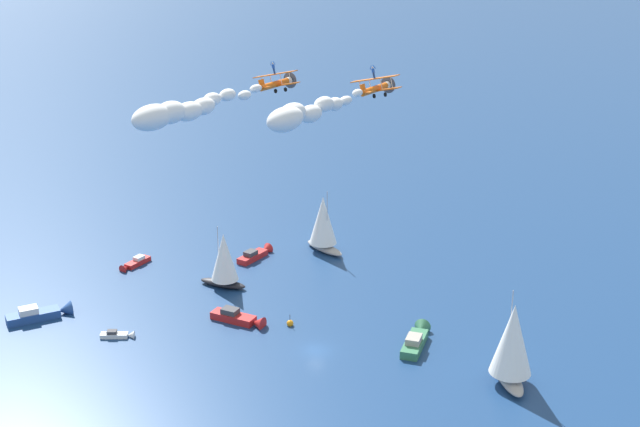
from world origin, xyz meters
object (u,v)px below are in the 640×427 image
Objects in this scene: motorboat_far_port at (42,313)px; sailboat_outer_ring_b at (323,223)px; sailboat_ahead at (224,260)px; motorboat_outer_ring_a at (256,254)px; wingwalker_wingman at (373,71)px; biplane_wingman at (376,88)px; sailboat_offshore at (512,343)px; marker_buoy at (290,323)px; motorboat_inshore at (416,339)px; biplane_lead at (277,83)px; motorboat_outer_ring_c at (134,264)px; motorboat_trailing at (119,335)px; wingwalker_lead at (273,67)px; motorboat_mid_cluster at (240,318)px.

motorboat_far_port is 53.62m from sailboat_outer_ring_b.
sailboat_ahead reaches higher than motorboat_outer_ring_a.
biplane_wingman is at bearing -6.09° from wingwalker_wingman.
motorboat_far_port is at bearing -117.57° from sailboat_outer_ring_b.
sailboat_offshore is 6.54× the size of marker_buoy.
biplane_lead is (-18.88, -8.77, 38.98)m from motorboat_inshore.
motorboat_inshore is 1.55× the size of motorboat_outer_ring_c.
motorboat_trailing is at bearing -155.83° from biplane_wingman.
marker_buoy is (-19.72, -4.84, -0.40)m from motorboat_inshore.
sailboat_ahead reaches higher than marker_buoy.
sailboat_outer_ring_b is at bearing 109.02° from wingwalker_lead.
motorboat_inshore is 1.12× the size of motorboat_mid_cluster.
biplane_lead is at bearing -29.32° from sailboat_ahead.
motorboat_outer_ring_c is at bearing -137.29° from sailboat_outer_ring_b.
sailboat_ahead is at bearing 174.36° from sailboat_offshore.
biplane_wingman is (32.29, -7.23, 34.98)m from sailboat_ahead.
motorboat_far_port reaches higher than motorboat_trailing.
motorboat_far_port is at bearing -157.46° from motorboat_inshore.
biplane_wingman is at bearing -30.65° from motorboat_outer_ring_a.
wingwalker_lead is (20.51, -23.74, 41.24)m from motorboat_outer_ring_a.
biplane_lead is at bearing -171.75° from sailboat_offshore.
motorboat_trailing is 0.42× the size of sailboat_outer_ring_b.
marker_buoy is 1.18× the size of wingwalker_lead.
motorboat_inshore is 46.28m from wingwalker_lead.
wingwalker_wingman reaches higher than motorboat_mid_cluster.
motorboat_far_port is 67.24m from wingwalker_wingman.
sailboat_outer_ring_b reaches higher than motorboat_outer_ring_c.
biplane_wingman reaches higher than marker_buoy.
sailboat_offshore is 2.68× the size of motorboat_trailing.
wingwalker_wingman is (-21.38, -1.92, 35.92)m from sailboat_offshore.
motorboat_mid_cluster is 26.35m from motorboat_outer_ring_a.
sailboat_outer_ring_b reaches higher than motorboat_far_port.
biplane_lead is at bearing -13.32° from motorboat_outer_ring_c.
wingwalker_wingman reaches higher than sailboat_ahead.
sailboat_offshore is 7.69× the size of wingwalker_wingman.
biplane_wingman is (13.95, 3.07, 0.29)m from biplane_lead.
sailboat_ahead is 0.91× the size of sailboat_outer_ring_b.
motorboat_mid_cluster is at bearing -174.30° from sailboat_offshore.
biplane_lead reaches higher than marker_buoy.
wingwalker_lead reaches higher than sailboat_ahead.
wingwalker_wingman is (14.28, -0.80, 41.80)m from marker_buoy.
wingwalker_lead reaches higher than marker_buoy.
motorboat_inshore reaches higher than marker_buoy.
motorboat_outer_ring_a is at bearing 67.72° from motorboat_far_port.
motorboat_trailing is at bearing -97.82° from sailboat_ahead.
motorboat_mid_cluster is at bearing -163.54° from motorboat_inshore.
motorboat_mid_cluster is at bearing -61.01° from motorboat_outer_ring_a.
sailboat_offshore is 1.83× the size of biplane_wingman.
motorboat_mid_cluster is at bearing -173.75° from wingwalker_wingman.
motorboat_outer_ring_c is at bearing 172.24° from marker_buoy.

